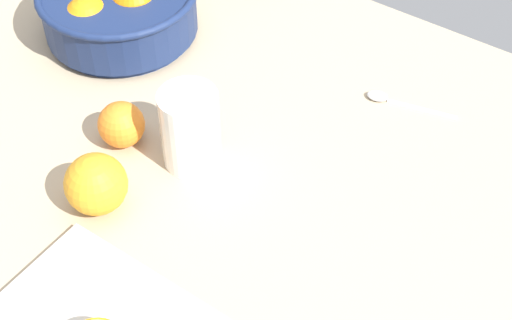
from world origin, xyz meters
TOP-DOWN VIEW (x-y plane):
  - ground_plane at (0.00, 0.00)cm, footprint 141.50×95.61cm
  - fruit_bowl at (-38.55, 15.88)cm, footprint 25.86×25.86cm
  - juice_glass at (-11.42, -0.07)cm, footprint 8.03×8.03cm
  - loose_orange_2 at (-21.56, -2.88)cm, footprint 6.62×6.62cm
  - loose_orange_3 at (-16.16, -13.52)cm, footprint 8.21×8.21cm
  - spoon at (6.30, 26.57)cm, footprint 13.64×4.66cm

SIDE VIEW (x-z plane):
  - ground_plane at x=0.00cm, z-range -3.00..0.00cm
  - spoon at x=6.30cm, z-range -0.06..0.94cm
  - loose_orange_2 at x=-21.56cm, z-range 0.00..6.62cm
  - loose_orange_3 at x=-16.16cm, z-range 0.00..8.21cm
  - juice_glass at x=-11.42cm, z-range -0.82..10.93cm
  - fruit_bowl at x=-38.55cm, z-range -0.09..10.47cm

